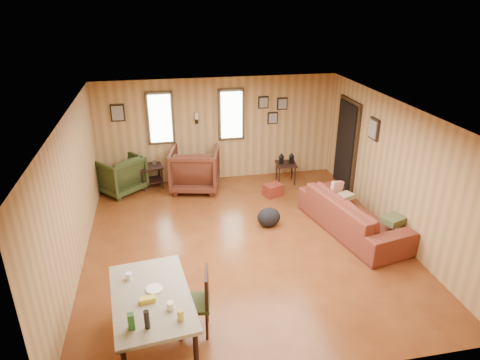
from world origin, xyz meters
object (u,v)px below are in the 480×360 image
(end_table, at_px, (151,172))
(recliner_brown, at_px, (195,167))
(recliner_green, at_px, (119,173))
(dining_table, at_px, (152,301))
(side_table, at_px, (286,162))
(sofa, at_px, (353,209))

(end_table, bearing_deg, recliner_brown, -16.85)
(recliner_green, distance_m, end_table, 0.70)
(recliner_brown, height_order, recliner_green, recliner_brown)
(end_table, relative_size, dining_table, 0.39)
(recliner_green, height_order, side_table, recliner_green)
(dining_table, bearing_deg, side_table, 49.46)
(end_table, xyz_separation_m, side_table, (3.09, -0.33, 0.14))
(recliner_brown, bearing_deg, dining_table, 90.79)
(recliner_brown, relative_size, dining_table, 0.66)
(sofa, distance_m, recliner_green, 5.07)
(sofa, relative_size, end_table, 3.71)
(sofa, relative_size, dining_table, 1.46)
(recliner_green, bearing_deg, sofa, 108.29)
(sofa, relative_size, recliner_brown, 2.22)
(side_table, bearing_deg, recliner_green, 176.76)
(end_table, height_order, dining_table, dining_table)
(dining_table, bearing_deg, sofa, 24.37)
(recliner_brown, bearing_deg, side_table, -168.39)
(dining_table, bearing_deg, recliner_green, 91.35)
(recliner_green, bearing_deg, dining_table, 57.62)
(end_table, bearing_deg, sofa, -36.87)
(recliner_brown, relative_size, end_table, 1.67)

